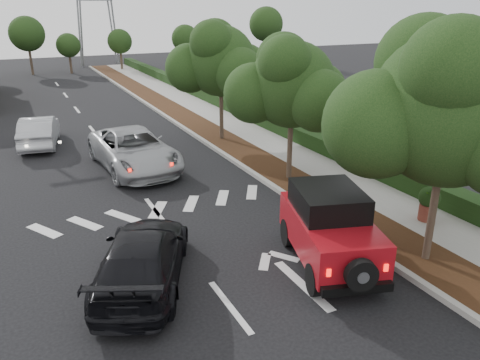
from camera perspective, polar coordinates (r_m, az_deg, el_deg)
ground at (r=11.16m, az=-1.25°, el=-15.16°), size 120.00×120.00×0.00m
curb at (r=22.83m, az=-3.51°, el=4.14°), size 0.20×70.00×0.15m
planting_strip at (r=23.22m, az=-1.23°, el=4.42°), size 1.80×70.00×0.12m
sidewalk at (r=24.05m, az=2.89°, el=4.97°), size 2.00×70.00×0.12m
hedge at (r=24.65m, az=5.78°, el=6.10°), size 0.80×70.00×0.80m
transmission_tower at (r=57.45m, az=-16.62°, el=13.23°), size 7.00×4.00×28.00m
street_tree_near at (r=13.80m, az=21.60°, el=-9.22°), size 3.80×3.80×5.92m
street_tree_mid at (r=18.64m, az=5.93°, el=-0.01°), size 3.20×3.20×5.32m
street_tree_far at (r=24.11m, az=-2.23°, el=4.87°), size 3.40×3.40×5.62m
red_jeep at (r=12.59m, az=10.66°, el=-5.55°), size 2.78×4.22×2.07m
silver_suv_ahead at (r=20.15m, az=-12.82°, el=3.61°), size 3.07×6.04×1.63m
black_suv_oncoming at (r=11.88m, az=-11.79°, el=-9.26°), size 3.77×5.17×1.39m
silver_sedan_oncoming at (r=24.99m, az=-23.29°, el=5.49°), size 2.27×4.62×1.46m
terracotta_planter at (r=15.78m, az=22.05°, el=-2.31°), size 0.67×0.67×1.17m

